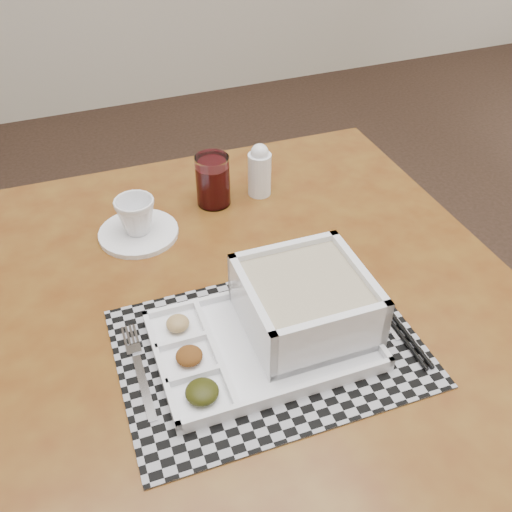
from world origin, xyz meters
The scene contains 11 objects.
floor centered at (0.00, 0.00, 0.00)m, with size 5.00×5.00×0.00m, color black.
dining_table centered at (-0.47, 0.09, 0.64)m, with size 0.97×0.97×0.71m.
placemat centered at (-0.47, -0.05, 0.71)m, with size 0.45×0.32×0.00m, color #98989F.
serving_tray centered at (-0.43, -0.03, 0.75)m, with size 0.33×0.23×0.10m.
fork centered at (-0.66, -0.02, 0.71)m, with size 0.02×0.19×0.00m.
spoon centered at (-0.28, 0.03, 0.71)m, with size 0.04×0.18×0.01m.
chopsticks centered at (-0.27, -0.06, 0.72)m, with size 0.02×0.24×0.01m.
saucer centered at (-0.59, 0.30, 0.71)m, with size 0.15×0.15×0.01m, color white.
cup centered at (-0.59, 0.30, 0.75)m, with size 0.07×0.07×0.07m, color white.
juice_glass centered at (-0.43, 0.36, 0.76)m, with size 0.07×0.07×0.10m.
creamer_bottle centered at (-0.33, 0.35, 0.76)m, with size 0.05×0.05×0.11m.
Camera 1 is at (-0.71, -0.58, 1.36)m, focal length 40.00 mm.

